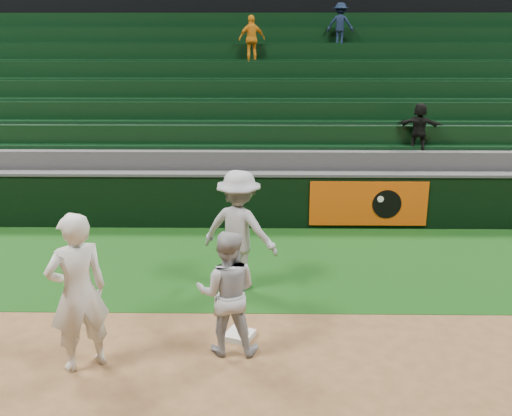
{
  "coord_description": "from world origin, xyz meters",
  "views": [
    {
      "loc": [
        0.68,
        -7.11,
        4.12
      ],
      "look_at": [
        0.55,
        2.3,
        1.3
      ],
      "focal_mm": 40.0,
      "sensor_mm": 36.0,
      "label": 1
    }
  ],
  "objects": [
    {
      "name": "base_coach",
      "position": [
        0.27,
        1.9,
        1.03
      ],
      "size": [
        1.51,
        1.19,
        2.04
      ],
      "primitive_type": "imported",
      "rotation": [
        0.0,
        0.0,
        2.76
      ],
      "color": "#A1A3AE",
      "rests_on": "foul_grass"
    },
    {
      "name": "first_base",
      "position": [
        0.34,
        0.16,
        0.04
      ],
      "size": [
        0.49,
        0.49,
        0.08
      ],
      "primitive_type": "cube",
      "rotation": [
        0.0,
        0.0,
        -0.39
      ],
      "color": "silver",
      "rests_on": "ground"
    },
    {
      "name": "baserunner",
      "position": [
        0.2,
        -0.18,
        0.86
      ],
      "size": [
        0.86,
        0.68,
        1.73
      ],
      "primitive_type": "imported",
      "rotation": [
        0.0,
        0.0,
        3.11
      ],
      "color": "#A8ACB3",
      "rests_on": "ground"
    },
    {
      "name": "stadium_seating",
      "position": [
        0.01,
        8.97,
        1.7
      ],
      "size": [
        36.0,
        5.95,
        5.08
      ],
      "color": "#39393B",
      "rests_on": "ground"
    },
    {
      "name": "field_wall",
      "position": [
        0.03,
        5.2,
        0.63
      ],
      "size": [
        36.0,
        0.45,
        1.25
      ],
      "color": "black",
      "rests_on": "ground"
    },
    {
      "name": "ground",
      "position": [
        0.0,
        0.0,
        0.0
      ],
      "size": [
        70.0,
        70.0,
        0.0
      ],
      "primitive_type": "plane",
      "color": "brown",
      "rests_on": "ground"
    },
    {
      "name": "foul_grass",
      "position": [
        0.0,
        3.0,
        0.0
      ],
      "size": [
        36.0,
        4.2,
        0.01
      ],
      "primitive_type": "cube",
      "color": "#0E340D",
      "rests_on": "ground"
    },
    {
      "name": "first_baseman",
      "position": [
        -1.65,
        -0.59,
        1.05
      ],
      "size": [
        0.91,
        0.85,
        2.1
      ],
      "primitive_type": "imported",
      "rotation": [
        0.0,
        0.0,
        3.75
      ],
      "color": "silver",
      "rests_on": "ground"
    }
  ]
}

